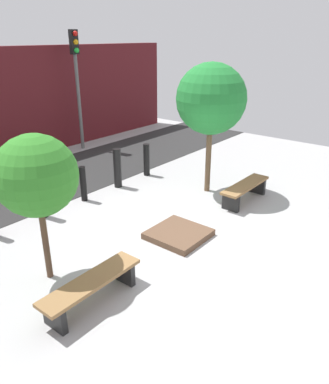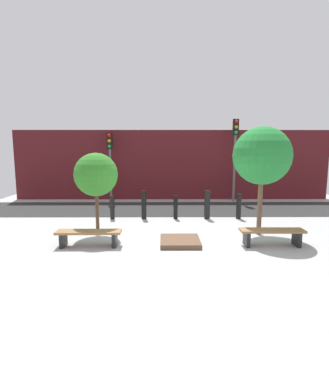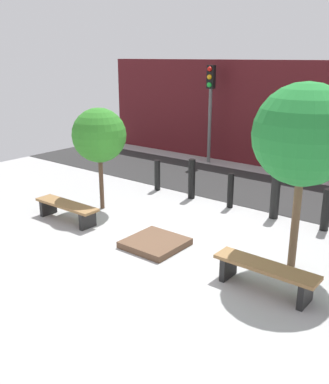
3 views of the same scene
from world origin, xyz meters
TOP-DOWN VIEW (x-y plane):
  - ground_plane at (0.00, 0.00)m, footprint 18.00×18.00m
  - road_strip at (0.00, 4.82)m, footprint 18.00×3.21m
  - building_facade at (0.00, 7.57)m, footprint 16.20×0.50m
  - bench_left at (-2.50, -0.21)m, footprint 1.76×0.45m
  - bench_right at (2.50, -0.21)m, footprint 1.74×0.45m
  - planter_bed at (0.00, -0.01)m, footprint 1.10×1.10m
  - tree_behind_left_bench at (-2.50, 0.91)m, footprint 1.32×1.32m
  - tree_behind_right_bench at (2.50, 0.91)m, footprint 1.75×1.75m
  - bollard_far_left at (-2.39, 2.97)m, footprint 0.17×0.17m
  - bollard_left at (-1.20, 2.97)m, footprint 0.19×0.19m
  - bollard_center at (0.00, 2.97)m, footprint 0.16×0.16m
  - bollard_right at (1.20, 2.97)m, footprint 0.21×0.21m
  - bollard_far_right at (2.39, 2.97)m, footprint 0.19×0.19m
  - traffic_light_west at (-3.08, 6.71)m, footprint 0.28×0.27m

SIDE VIEW (x-z plane):
  - ground_plane at x=0.00m, z-range 0.00..0.00m
  - road_strip at x=0.00m, z-range 0.00..0.01m
  - planter_bed at x=0.00m, z-range 0.00..0.13m
  - bench_left at x=-2.50m, z-range 0.10..0.53m
  - bench_right at x=2.50m, z-range 0.10..0.56m
  - bollard_far_left at x=-2.39m, z-range 0.00..0.88m
  - bollard_center at x=0.00m, z-range 0.00..0.90m
  - bollard_far_right at x=2.39m, z-range 0.00..0.95m
  - bollard_left at x=-1.20m, z-range 0.00..1.08m
  - bollard_right at x=1.20m, z-range 0.00..1.09m
  - building_facade at x=0.00m, z-range 0.00..3.57m
  - tree_behind_left_bench at x=-2.50m, z-range 0.60..3.12m
  - traffic_light_west at x=-3.08m, z-range 0.66..4.05m
  - tree_behind_right_bench at x=2.50m, z-range 0.77..4.08m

